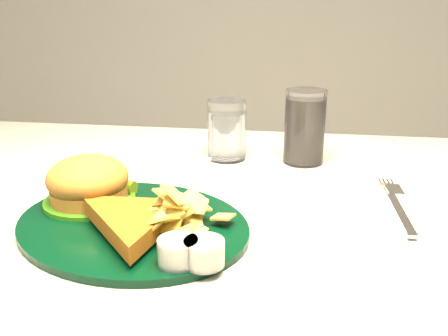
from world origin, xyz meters
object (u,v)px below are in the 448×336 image
(water_glass, at_px, (227,130))
(cola_glass, at_px, (305,127))
(dinner_plate, at_px, (131,203))
(fork_napkin, at_px, (399,211))

(water_glass, height_order, cola_glass, cola_glass)
(dinner_plate, bearing_deg, cola_glass, 78.86)
(cola_glass, bearing_deg, dinner_plate, -125.83)
(cola_glass, bearing_deg, water_glass, 179.45)
(cola_glass, xyz_separation_m, fork_napkin, (0.13, -0.21, -0.06))
(water_glass, height_order, fork_napkin, water_glass)
(dinner_plate, height_order, water_glass, water_glass)
(dinner_plate, xyz_separation_m, water_glass, (0.08, 0.31, 0.02))
(fork_napkin, bearing_deg, cola_glass, 119.86)
(cola_glass, relative_size, fork_napkin, 0.74)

